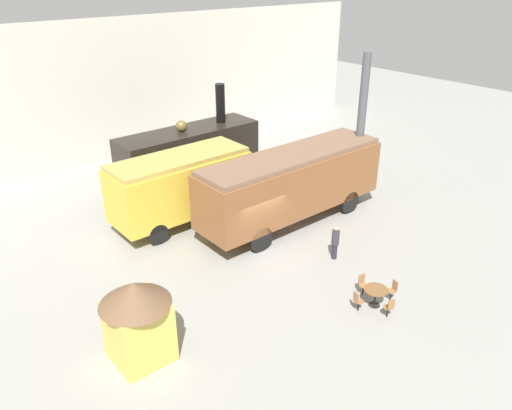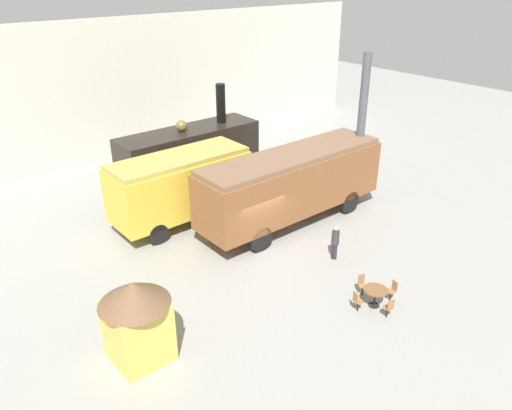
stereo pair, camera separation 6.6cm
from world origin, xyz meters
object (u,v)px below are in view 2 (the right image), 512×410
passenger_coach_wooden (292,181)px  ticket_kiosk (136,317)px  steam_locomotive (190,151)px  passenger_coach_vintage (180,184)px  cafe_chair_0 (362,283)px  cafe_table_near (375,293)px  visitor_person (335,241)px

passenger_coach_wooden → ticket_kiosk: 11.32m
steam_locomotive → ticket_kiosk: 14.52m
passenger_coach_vintage → cafe_chair_0: 10.26m
cafe_table_near → steam_locomotive: bearing=86.0°
ticket_kiosk → cafe_table_near: bearing=-21.4°
cafe_chair_0 → visitor_person: 2.79m
steam_locomotive → ticket_kiosk: size_ratio=2.82×
steam_locomotive → visitor_person: size_ratio=5.20×
passenger_coach_vintage → cafe_table_near: bearing=-79.7°
steam_locomotive → cafe_chair_0: 13.71m
passenger_coach_wooden → cafe_table_near: 7.72m
steam_locomotive → cafe_chair_0: steam_locomotive is taller
cafe_table_near → visitor_person: (1.36, 3.33, 0.27)m
cafe_chair_0 → ticket_kiosk: (-8.50, 2.43, 1.16)m
passenger_coach_wooden → cafe_chair_0: passenger_coach_wooden is taller
cafe_table_near → ticket_kiosk: ticket_kiosk is taller
visitor_person → ticket_kiosk: (-9.64, -0.08, 0.79)m
cafe_table_near → cafe_chair_0: (0.21, 0.81, -0.10)m
steam_locomotive → passenger_coach_wooden: size_ratio=0.83×
steam_locomotive → passenger_coach_vintage: 4.72m
cafe_table_near → passenger_coach_wooden: bearing=72.1°
passenger_coach_vintage → ticket_kiosk: bearing=-130.3°
passenger_coach_wooden → cafe_chair_0: bearing=-108.3°
passenger_coach_vintage → visitor_person: passenger_coach_vintage is taller
steam_locomotive → passenger_coach_wooden: bearing=-79.7°
cafe_table_near → visitor_person: bearing=67.7°
passenger_coach_vintage → passenger_coach_wooden: size_ratio=0.68×
cafe_chair_0 → visitor_person: visitor_person is taller
steam_locomotive → visitor_person: (0.36, -11.08, -1.26)m
passenger_coach_wooden → ticket_kiosk: passenger_coach_wooden is taller
visitor_person → steam_locomotive: bearing=91.9°
passenger_coach_wooden → ticket_kiosk: bearing=-159.6°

